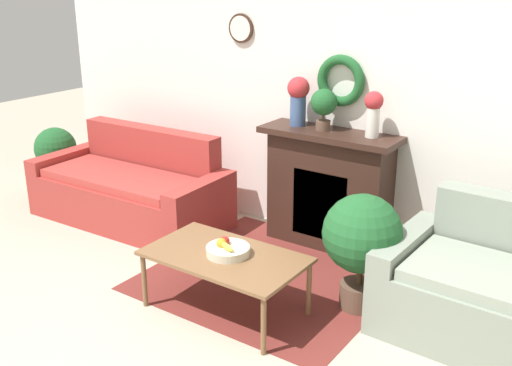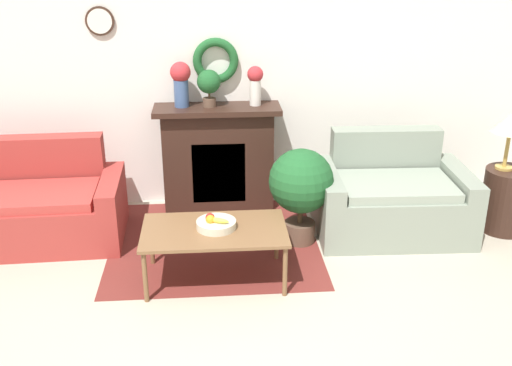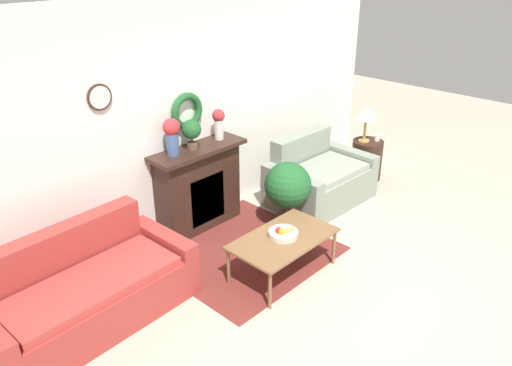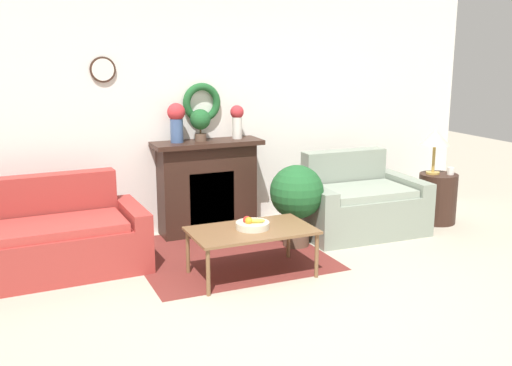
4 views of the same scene
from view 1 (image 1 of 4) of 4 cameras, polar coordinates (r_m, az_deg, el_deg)
The scene contains 12 objects.
floor_rug at distance 4.81m, azimuth 1.61°, elevation -8.84°, with size 1.81×1.74×0.01m.
wall_back at distance 5.11m, azimuth 9.24°, elevation 8.72°, with size 6.80×0.15×2.70m.
fireplace at distance 5.18m, azimuth 6.93°, elevation -0.53°, with size 1.19×0.41×1.03m.
couch_left at distance 5.89m, azimuth -11.72°, elevation -0.64°, with size 1.94×0.93×0.85m.
loveseat_right at distance 4.24m, azimuth 21.54°, elevation -9.68°, with size 1.38×0.96×0.87m.
coffee_table at distance 4.18m, azimuth -2.97°, elevation -7.28°, with size 1.11×0.64×0.44m.
fruit_bowl at distance 4.15m, azimuth -2.75°, elevation -6.35°, with size 0.30×0.30×0.12m.
vase_on_mantel_left at distance 5.14m, azimuth 4.05°, elevation 8.15°, with size 0.19×0.19×0.42m.
vase_on_mantel_right at distance 4.84m, azimuth 11.11°, elevation 6.78°, with size 0.15×0.15×0.37m.
potted_plant_on_mantel at distance 5.00m, azimuth 6.47°, elevation 7.43°, with size 0.22×0.22×0.35m.
potted_plant_floor_by_couch at distance 6.75m, azimuth -18.49°, elevation 2.51°, with size 0.44×0.44×0.73m.
potted_plant_floor_by_loveseat at distance 4.22m, azimuth 10.05°, elevation -5.21°, with size 0.56×0.56×0.85m.
Camera 1 is at (2.15, -1.90, 2.27)m, focal length 42.00 mm.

